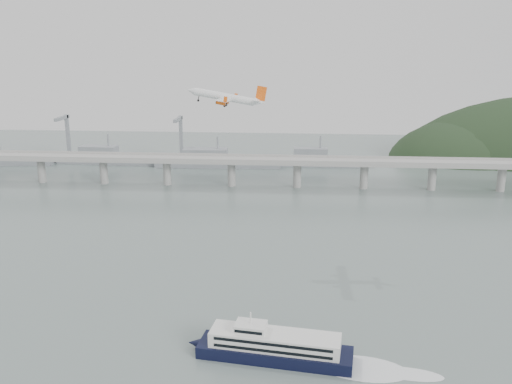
{
  "coord_description": "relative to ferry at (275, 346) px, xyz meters",
  "views": [
    {
      "loc": [
        19.68,
        -198.78,
        106.96
      ],
      "look_at": [
        0.0,
        55.0,
        36.0
      ],
      "focal_mm": 38.0,
      "sensor_mm": 36.0,
      "label": 1
    }
  ],
  "objects": [
    {
      "name": "airliner",
      "position": [
        -28.61,
        98.13,
        75.98
      ],
      "size": [
        39.95,
        36.1,
        10.55
      ],
      "rotation": [
        0.05,
        -0.17,
        3.11
      ],
      "color": "white",
      "rests_on": "ground"
    },
    {
      "name": "distant_fleet",
      "position": [
        -168.66,
        296.89,
        1.68
      ],
      "size": [
        453.0,
        60.9,
        40.0
      ],
      "color": "gray",
      "rests_on": "ground"
    },
    {
      "name": "ground",
      "position": [
        -13.31,
        31.81,
        -4.54
      ],
      "size": [
        900.0,
        900.0,
        0.0
      ],
      "primitive_type": "plane",
      "color": "slate",
      "rests_on": "ground"
    },
    {
      "name": "ferry",
      "position": [
        0.0,
        0.0,
        0.0
      ],
      "size": [
        88.7,
        23.83,
        16.76
      ],
      "rotation": [
        0.0,
        0.0,
        -0.13
      ],
      "color": "black",
      "rests_on": "ground"
    },
    {
      "name": "bridge",
      "position": [
        -14.46,
        231.81,
        13.1
      ],
      "size": [
        800.0,
        22.0,
        23.9
      ],
      "color": "#999996",
      "rests_on": "ground"
    }
  ]
}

